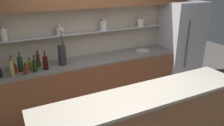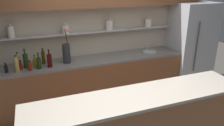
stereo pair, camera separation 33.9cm
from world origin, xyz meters
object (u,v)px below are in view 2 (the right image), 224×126
at_px(bottle_wine_0, 39,63).
at_px(bottle_spirit_6, 43,57).
at_px(bottle_sauce_4, 30,66).
at_px(bottle_wine_3, 26,61).
at_px(bottle_spirit_5, 18,61).
at_px(refrigerator, 190,46).
at_px(sink_fixture, 149,51).
at_px(bottle_oil_7, 35,62).
at_px(bottle_sauce_1, 21,66).
at_px(bottle_sauce_8, 6,69).
at_px(bottle_wine_11, 50,60).
at_px(flower_vase, 67,52).
at_px(bottle_spirit_9, 17,65).

relative_size(bottle_wine_0, bottle_spirit_6, 1.00).
height_order(bottle_wine_0, bottle_sauce_4, bottle_wine_0).
relative_size(bottle_wine_3, bottle_sauce_4, 1.86).
distance_m(bottle_sauce_4, bottle_spirit_5, 0.31).
xyz_separation_m(refrigerator, sink_fixture, (-1.02, 0.05, -0.01)).
distance_m(bottle_sauce_4, bottle_oil_7, 0.18).
height_order(bottle_sauce_1, bottle_sauce_8, bottle_sauce_8).
distance_m(sink_fixture, bottle_wine_0, 2.24).
bearing_deg(bottle_spirit_6, bottle_wine_11, -66.64).
relative_size(bottle_wine_3, bottle_wine_11, 1.06).
xyz_separation_m(refrigerator, bottle_oil_7, (-3.32, 0.03, 0.04)).
bearing_deg(flower_vase, refrigerator, -0.48).
relative_size(bottle_oil_7, bottle_spirit_9, 0.75).
bearing_deg(bottle_spirit_6, bottle_wine_0, -112.37).
height_order(refrigerator, bottle_spirit_5, refrigerator).
xyz_separation_m(bottle_sauce_1, bottle_wine_11, (0.47, -0.07, 0.05)).
xyz_separation_m(bottle_spirit_9, bottle_wine_11, (0.53, 0.04, -0.00)).
relative_size(bottle_wine_0, bottle_spirit_9, 1.01).
xyz_separation_m(sink_fixture, bottle_spirit_9, (-2.59, -0.16, 0.10)).
bearing_deg(bottle_spirit_9, bottle_spirit_5, 85.94).
xyz_separation_m(refrigerator, bottle_wine_3, (-3.47, 0.03, 0.09)).
height_order(flower_vase, bottle_wine_3, flower_vase).
height_order(bottle_sauce_1, bottle_spirit_9, bottle_spirit_9).
bearing_deg(bottle_wine_11, bottle_wine_0, -174.40).
relative_size(bottle_spirit_6, bottle_wine_11, 0.90).
bearing_deg(sink_fixture, bottle_oil_7, -179.41).
relative_size(sink_fixture, bottle_sauce_4, 1.56).
bearing_deg(bottle_oil_7, bottle_sauce_8, -167.44).
bearing_deg(flower_vase, bottle_wine_11, -162.85).
distance_m(sink_fixture, bottle_wine_11, 2.06).
bearing_deg(bottle_wine_11, sink_fixture, 3.45).
distance_m(bottle_wine_0, bottle_oil_7, 0.14).
bearing_deg(bottle_spirit_6, bottle_sauce_8, -161.57).
bearing_deg(bottle_spirit_6, bottle_spirit_5, -178.86).
xyz_separation_m(refrigerator, bottle_sauce_1, (-3.55, -0.01, 0.03)).
xyz_separation_m(sink_fixture, bottle_wine_11, (-2.06, -0.12, 0.09)).
height_order(refrigerator, bottle_sauce_8, refrigerator).
bearing_deg(bottle_wine_11, bottle_oil_7, 157.23).
height_order(refrigerator, bottle_sauce_4, refrigerator).
bearing_deg(bottle_spirit_5, bottle_oil_7, -18.87).
xyz_separation_m(bottle_sauce_1, bottle_spirit_5, (-0.04, 0.13, 0.04)).
distance_m(sink_fixture, bottle_sauce_4, 2.39).
relative_size(refrigerator, sink_fixture, 6.74).
height_order(bottle_wine_3, bottle_spirit_9, bottle_wine_3).
distance_m(refrigerator, bottle_wine_0, 3.26).
relative_size(flower_vase, bottle_wine_3, 1.97).
distance_m(bottle_sauce_1, bottle_sauce_4, 0.19).
distance_m(sink_fixture, bottle_spirit_5, 2.57).
bearing_deg(bottle_oil_7, bottle_wine_3, 177.15).
xyz_separation_m(flower_vase, bottle_sauce_4, (-0.65, -0.15, -0.14)).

